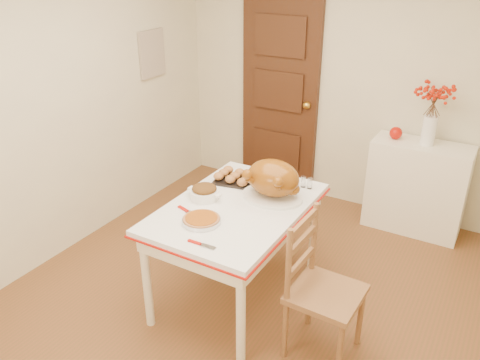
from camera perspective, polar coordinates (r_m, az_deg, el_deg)
The scene contains 18 objects.
floor at distance 3.80m, azimuth 0.47°, elevation -14.34°, with size 3.50×4.00×0.00m, color brown.
wall_back at distance 4.90m, azimuth 12.43°, elevation 10.97°, with size 3.50×0.00×2.50m, color beige.
wall_left at distance 4.24m, azimuth -20.63°, elevation 7.67°, with size 0.00×4.00×2.50m, color beige.
door_back at distance 5.18m, azimuth 4.67°, elevation 9.73°, with size 0.85×0.06×2.06m, color #3D1D0D.
photo_board at distance 4.99m, azimuth -10.27°, elevation 14.35°, with size 0.03×0.35×0.45m, color #BBAF97.
sideboard at distance 4.80m, azimuth 19.93°, elevation -0.81°, with size 0.86×0.38×0.86m, color white.
kitchen_table at distance 3.65m, azimuth -0.40°, elevation -8.47°, with size 0.91×1.32×0.79m, color white, non-canonical shape.
chair_oak at distance 3.19m, azimuth 10.08°, elevation -12.65°, with size 0.43×0.43×0.98m, color brown, non-canonical shape.
berry_vase at distance 4.55m, azimuth 21.51°, elevation 7.07°, with size 0.28×0.28×0.54m, color white, non-canonical shape.
apple at distance 4.66m, azimuth 17.78°, elevation 5.26°, with size 0.11×0.11×0.11m, color #AC0F06.
turkey_platter at distance 3.49m, azimuth 3.88°, elevation 0.01°, with size 0.46×0.36×0.29m, color brown, non-canonical shape.
pumpkin_pie at distance 3.23m, azimuth -4.54°, elevation -4.60°, with size 0.26×0.26×0.05m, color #8B430E.
stuffing_dish at distance 3.53m, azimuth -4.18°, elevation -1.40°, with size 0.27×0.21×0.10m, color brown, non-canonical shape.
rolls_tray at distance 3.77m, azimuth -0.58°, elevation 0.37°, with size 0.30×0.24×0.08m, color #9B5C2F, non-canonical shape.
pie_server at distance 3.02m, azimuth -4.53°, elevation -7.52°, with size 0.20×0.06×0.01m, color silver, non-canonical shape.
carving_knife at distance 3.35m, azimuth -5.75°, elevation -3.90°, with size 0.28×0.07×0.01m, color silver, non-canonical shape.
drinking_glass at distance 3.83m, azimuth 5.21°, elevation 0.82°, with size 0.06×0.06×0.10m, color white.
shaker_pair at distance 3.71m, azimuth 7.79°, elevation -0.28°, with size 0.09×0.03×0.09m, color white, non-canonical shape.
Camera 1 is at (1.44, -2.53, 2.44)m, focal length 36.45 mm.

